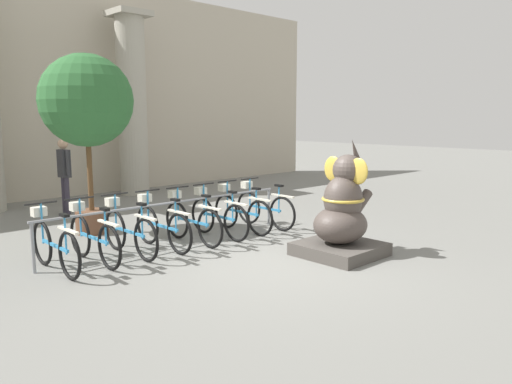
# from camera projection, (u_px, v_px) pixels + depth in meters

# --- Properties ---
(ground_plane) EXTENTS (60.00, 60.00, 0.00)m
(ground_plane) POSITION_uv_depth(u_px,v_px,m) (273.00, 261.00, 7.83)
(ground_plane) COLOR slate
(building_facade) EXTENTS (20.00, 0.20, 6.00)m
(building_facade) POSITION_uv_depth(u_px,v_px,m) (48.00, 89.00, 13.54)
(building_facade) COLOR #BCB29E
(building_facade) RESTS_ON ground_plane
(column_right) EXTENTS (1.02, 1.02, 5.16)m
(column_right) POSITION_uv_depth(u_px,v_px,m) (132.00, 103.00, 14.22)
(column_right) COLOR #ADA899
(column_right) RESTS_ON ground_plane
(bike_rack) EXTENTS (4.90, 0.05, 0.77)m
(bike_rack) POSITION_uv_depth(u_px,v_px,m) (172.00, 209.00, 8.76)
(bike_rack) COLOR gray
(bike_rack) RESTS_ON ground_plane
(bicycle_0) EXTENTS (0.48, 1.68, 0.98)m
(bicycle_0) POSITION_uv_depth(u_px,v_px,m) (54.00, 245.00, 7.22)
(bicycle_0) COLOR black
(bicycle_0) RESTS_ON ground_plane
(bicycle_1) EXTENTS (0.48, 1.68, 0.98)m
(bicycle_1) POSITION_uv_depth(u_px,v_px,m) (93.00, 237.00, 7.67)
(bicycle_1) COLOR black
(bicycle_1) RESTS_ON ground_plane
(bicycle_2) EXTENTS (0.48, 1.68, 0.98)m
(bicycle_2) POSITION_uv_depth(u_px,v_px,m) (129.00, 231.00, 8.09)
(bicycle_2) COLOR black
(bicycle_2) RESTS_ON ground_plane
(bicycle_3) EXTENTS (0.48, 1.68, 0.98)m
(bicycle_3) POSITION_uv_depth(u_px,v_px,m) (162.00, 225.00, 8.50)
(bicycle_3) COLOR black
(bicycle_3) RESTS_ON ground_plane
(bicycle_4) EXTENTS (0.48, 1.68, 0.98)m
(bicycle_4) POSITION_uv_depth(u_px,v_px,m) (192.00, 221.00, 8.90)
(bicycle_4) COLOR black
(bicycle_4) RESTS_ON ground_plane
(bicycle_5) EXTENTS (0.48, 1.68, 0.98)m
(bicycle_5) POSITION_uv_depth(u_px,v_px,m) (218.00, 216.00, 9.33)
(bicycle_5) COLOR black
(bicycle_5) RESTS_ON ground_plane
(bicycle_6) EXTENTS (0.48, 1.68, 0.98)m
(bicycle_6) POSITION_uv_depth(u_px,v_px,m) (241.00, 211.00, 9.77)
(bicycle_6) COLOR black
(bicycle_6) RESTS_ON ground_plane
(bicycle_7) EXTENTS (0.48, 1.68, 0.98)m
(bicycle_7) POSITION_uv_depth(u_px,v_px,m) (264.00, 207.00, 10.18)
(bicycle_7) COLOR black
(bicycle_7) RESTS_ON ground_plane
(elephant_statue) EXTENTS (1.21, 1.21, 1.92)m
(elephant_statue) POSITION_uv_depth(u_px,v_px,m) (342.00, 216.00, 8.08)
(elephant_statue) COLOR #4C4742
(elephant_statue) RESTS_ON ground_plane
(person_pedestrian) EXTENTS (0.23, 0.47, 1.74)m
(person_pedestrian) POSITION_uv_depth(u_px,v_px,m) (64.00, 169.00, 11.50)
(person_pedestrian) COLOR #383342
(person_pedestrian) RESTS_ON ground_plane
(potted_tree) EXTENTS (1.74, 1.74, 3.42)m
(potted_tree) POSITION_uv_depth(u_px,v_px,m) (86.00, 105.00, 9.37)
(potted_tree) COLOR brown
(potted_tree) RESTS_ON ground_plane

